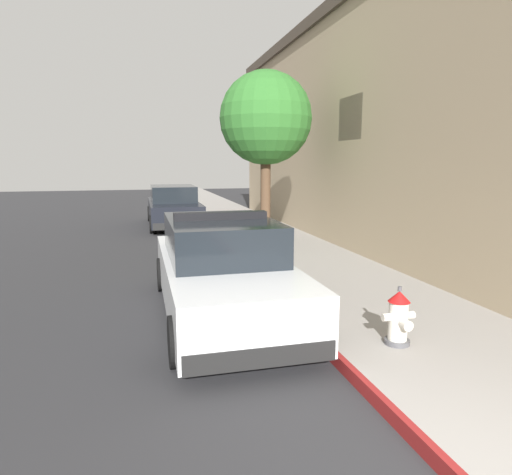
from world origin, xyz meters
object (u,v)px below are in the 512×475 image
police_cruiser (222,270)px  parked_car_silver_ahead (174,207)px  street_tree (266,119)px  fire_hydrant (398,318)px

police_cruiser → parked_car_silver_ahead: size_ratio=1.00×
police_cruiser → street_tree: (2.14, 5.04, 2.86)m
parked_car_silver_ahead → fire_hydrant: size_ratio=6.37×
fire_hydrant → street_tree: 7.82m
police_cruiser → fire_hydrant: size_ratio=6.37×
fire_hydrant → parked_car_silver_ahead: bearing=98.3°
fire_hydrant → police_cruiser: bearing=131.5°
police_cruiser → fire_hydrant: 2.86m
street_tree → police_cruiser: bearing=-113.0°
fire_hydrant → street_tree: street_tree is taller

